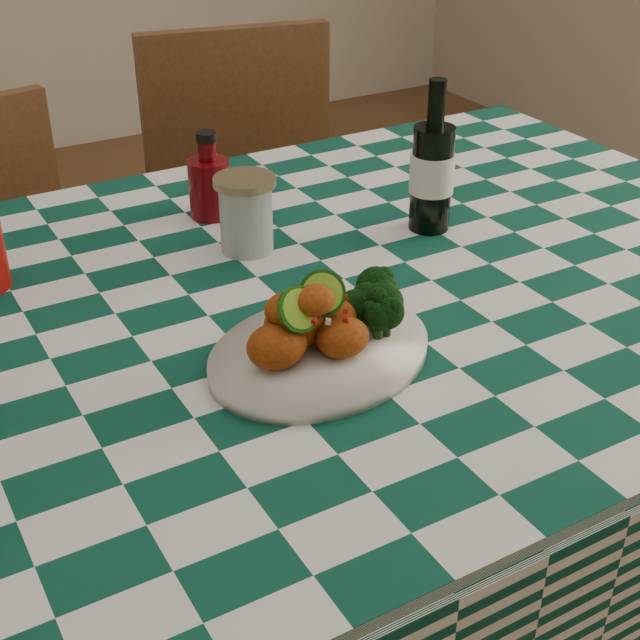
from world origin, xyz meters
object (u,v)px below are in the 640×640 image
mason_jar (246,214)px  wooden_chair_right (264,261)px  plate (320,353)px  wooden_chair_left (26,332)px  beer_bottle (433,157)px  dining_table (285,516)px  ketchup_bottle (209,175)px  fried_chicken_pile (311,318)px

mason_jar → wooden_chair_right: bearing=61.7°
plate → wooden_chair_left: bearing=102.3°
plate → beer_bottle: size_ratio=1.25×
wooden_chair_left → dining_table: bearing=-85.0°
ketchup_bottle → wooden_chair_right: size_ratio=0.15×
dining_table → wooden_chair_right: 0.75m
plate → ketchup_bottle: (0.06, 0.45, 0.06)m
dining_table → ketchup_bottle: ketchup_bottle is taller
plate → ketchup_bottle: ketchup_bottle is taller
wooden_chair_right → mason_jar: bearing=-107.4°
plate → mason_jar: bearing=79.6°
fried_chicken_pile → wooden_chair_right: wooden_chair_right is taller
dining_table → mason_jar: 0.48m
fried_chicken_pile → mason_jar: (0.07, 0.31, -0.00)m
dining_table → mason_jar: size_ratio=14.67×
beer_bottle → mason_jar: bearing=165.6°
dining_table → beer_bottle: bearing=14.7°
dining_table → wooden_chair_left: wooden_chair_left is taller
fried_chicken_pile → mason_jar: 0.32m
mason_jar → fried_chicken_pile: bearing=-102.5°
plate → fried_chicken_pile: (-0.01, 0.00, 0.05)m
mason_jar → beer_bottle: (0.28, -0.07, 0.06)m
wooden_chair_right → dining_table: bearing=-103.7°
fried_chicken_pile → wooden_chair_left: 0.98m
dining_table → ketchup_bottle: 0.55m
wooden_chair_right → wooden_chair_left: bearing=-172.2°
wooden_chair_left → beer_bottle: bearing=-62.3°
mason_jar → wooden_chair_right: size_ratio=0.12×
wooden_chair_left → fried_chicken_pile: bearing=-90.8°
plate → wooden_chair_right: size_ratio=0.31×
dining_table → fried_chicken_pile: size_ratio=12.41×
wooden_chair_left → wooden_chair_right: (0.53, -0.03, 0.04)m
fried_chicken_pile → wooden_chair_right: 0.98m
dining_table → plate: plate is taller
beer_bottle → dining_table: bearing=-165.3°
plate → wooden_chair_right: bearing=67.9°
fried_chicken_pile → mason_jar: size_ratio=1.18×
ketchup_bottle → beer_bottle: bearing=-37.6°
fried_chicken_pile → beer_bottle: 0.43m
fried_chicken_pile → beer_bottle: bearing=35.0°
dining_table → plate: size_ratio=5.76×
plate → beer_bottle: beer_bottle is taller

